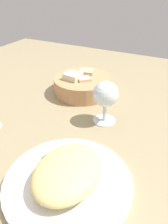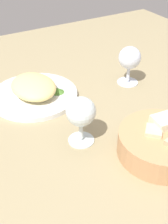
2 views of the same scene
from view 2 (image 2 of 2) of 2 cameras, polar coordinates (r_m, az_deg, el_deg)
name	(u,v)px [view 2 (image 2 of 2)]	position (r cm, az deg, el deg)	size (l,w,h in cm)	color
ground_plane	(105,116)	(83.08, 4.02, -0.75)	(140.00, 140.00, 2.00)	#978863
plate	(34,95)	(89.74, -9.33, 3.14)	(25.16, 25.16, 1.40)	white
omelette	(33,86)	(88.22, -9.51, 4.78)	(16.01, 12.29, 4.56)	#E9D07E
lettuce_garnish	(57,90)	(88.71, -5.05, 4.15)	(4.11, 4.11, 1.38)	#4C7E2F
bread_basket	(162,143)	(70.21, 14.52, -5.68)	(19.70, 19.70, 7.56)	tan
wine_glass_near	(81,114)	(68.33, -0.57, -0.33)	(6.93, 6.93, 12.02)	silver
wine_glass_far	(130,60)	(93.75, 8.60, 9.73)	(6.89, 6.89, 12.06)	silver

